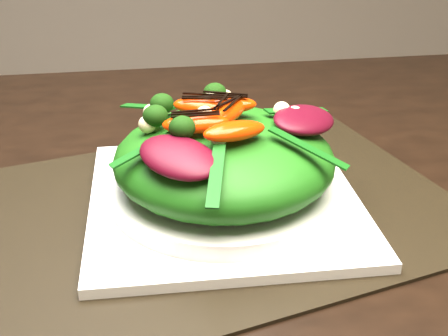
{
  "coord_description": "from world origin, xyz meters",
  "views": [
    {
      "loc": [
        0.11,
        -0.56,
        1.07
      ],
      "look_at": [
        0.2,
        -0.03,
        0.8
      ],
      "focal_mm": 48.0,
      "sensor_mm": 36.0,
      "label": 1
    }
  ],
  "objects": [
    {
      "name": "orange_segment",
      "position": [
        0.18,
        -0.03,
        0.85
      ],
      "size": [
        0.07,
        0.05,
        0.02
      ],
      "primitive_type": "ellipsoid",
      "rotation": [
        0.0,
        0.0,
        0.4
      ],
      "color": "red",
      "rests_on": "lettuce_mound"
    },
    {
      "name": "plate_base",
      "position": [
        0.2,
        -0.03,
        0.76
      ],
      "size": [
        0.28,
        0.28,
        0.01
      ],
      "primitive_type": "cube",
      "rotation": [
        0.0,
        0.0,
        -0.03
      ],
      "color": "white",
      "rests_on": "placemat"
    },
    {
      "name": "salad_bowl",
      "position": [
        0.2,
        -0.03,
        0.77
      ],
      "size": [
        0.29,
        0.29,
        0.02
      ],
      "primitive_type": "cylinder",
      "rotation": [
        0.0,
        0.0,
        0.32
      ],
      "color": "silver",
      "rests_on": "plate_base"
    },
    {
      "name": "radicchio_leaf",
      "position": [
        0.28,
        -0.03,
        0.84
      ],
      "size": [
        0.09,
        0.09,
        0.02
      ],
      "primitive_type": "ellipsoid",
      "rotation": [
        0.0,
        0.0,
        0.72
      ],
      "color": "#3F0612",
      "rests_on": "lettuce_mound"
    },
    {
      "name": "balsamic_drizzle",
      "position": [
        0.18,
        -0.03,
        0.86
      ],
      "size": [
        0.04,
        0.02,
        0.0
      ],
      "primitive_type": "cube",
      "rotation": [
        0.0,
        0.0,
        0.4
      ],
      "color": "black",
      "rests_on": "orange_segment"
    },
    {
      "name": "dining_table",
      "position": [
        0.0,
        0.0,
        0.73
      ],
      "size": [
        1.6,
        0.9,
        0.75
      ],
      "primitive_type": "cube",
      "color": "black",
      "rests_on": "floor"
    },
    {
      "name": "placemat",
      "position": [
        0.2,
        -0.03,
        0.75
      ],
      "size": [
        0.54,
        0.45,
        0.0
      ],
      "primitive_type": "cube",
      "rotation": [
        0.0,
        0.0,
        0.24
      ],
      "color": "black",
      "rests_on": "dining_table"
    },
    {
      "name": "broccoli_floret",
      "position": [
        0.14,
        0.0,
        0.85
      ],
      "size": [
        0.04,
        0.04,
        0.03
      ],
      "primitive_type": "sphere",
      "rotation": [
        0.0,
        0.0,
        -0.09
      ],
      "color": "black",
      "rests_on": "lettuce_mound"
    },
    {
      "name": "lettuce_mound",
      "position": [
        0.2,
        -0.03,
        0.81
      ],
      "size": [
        0.27,
        0.27,
        0.08
      ],
      "primitive_type": "ellipsoid",
      "rotation": [
        0.0,
        0.0,
        0.25
      ],
      "color": "#205F11",
      "rests_on": "salad_bowl"
    },
    {
      "name": "macadamia_nut",
      "position": [
        0.23,
        -0.09,
        0.85
      ],
      "size": [
        0.02,
        0.02,
        0.02
      ],
      "primitive_type": "sphere",
      "rotation": [
        0.0,
        0.0,
        0.31
      ],
      "color": "beige",
      "rests_on": "lettuce_mound"
    }
  ]
}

